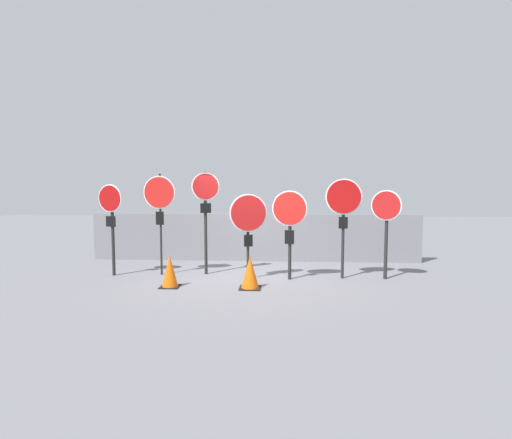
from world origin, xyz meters
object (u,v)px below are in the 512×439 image
at_px(stop_sign_5, 344,206).
at_px(traffic_cone_1, 250,272).
at_px(stop_sign_2, 206,202).
at_px(stop_sign_4, 290,218).
at_px(stop_sign_1, 159,199).
at_px(stop_sign_6, 386,217).
at_px(stop_sign_3, 248,218).
at_px(traffic_cone_0, 170,271).
at_px(stop_sign_0, 111,212).

height_order(stop_sign_5, traffic_cone_1, stop_sign_5).
relative_size(stop_sign_2, stop_sign_4, 1.21).
distance_m(stop_sign_1, stop_sign_6, 5.53).
height_order(stop_sign_1, stop_sign_3, stop_sign_1).
xyz_separation_m(stop_sign_6, traffic_cone_0, (-4.95, -1.04, -1.14)).
relative_size(stop_sign_5, traffic_cone_1, 3.36).
xyz_separation_m(stop_sign_5, traffic_cone_1, (-2.16, -1.05, -1.40)).
distance_m(stop_sign_5, traffic_cone_1, 2.78).
bearing_deg(traffic_cone_0, stop_sign_1, 115.74).
bearing_deg(stop_sign_6, stop_sign_0, -150.30).
bearing_deg(stop_sign_4, stop_sign_0, -170.89).
bearing_deg(stop_sign_1, stop_sign_3, -2.99).
height_order(stop_sign_6, traffic_cone_0, stop_sign_6).
distance_m(traffic_cone_0, traffic_cone_1, 1.79).
distance_m(stop_sign_3, stop_sign_4, 0.98).
relative_size(stop_sign_4, stop_sign_6, 0.99).
distance_m(stop_sign_1, stop_sign_2, 1.14).
xyz_separation_m(stop_sign_5, stop_sign_6, (1.01, 0.00, -0.25)).
height_order(stop_sign_5, stop_sign_6, stop_sign_5).
height_order(stop_sign_4, traffic_cone_1, stop_sign_4).
xyz_separation_m(stop_sign_4, stop_sign_5, (1.29, 0.19, 0.26)).
height_order(stop_sign_3, stop_sign_6, stop_sign_6).
distance_m(stop_sign_1, stop_sign_3, 2.31).
bearing_deg(stop_sign_4, stop_sign_1, -174.25).
xyz_separation_m(stop_sign_4, stop_sign_6, (2.29, 0.19, 0.01)).
bearing_deg(stop_sign_2, stop_sign_4, -30.05).
relative_size(stop_sign_3, stop_sign_5, 0.85).
bearing_deg(stop_sign_2, stop_sign_5, -22.19).
bearing_deg(stop_sign_3, stop_sign_0, 161.64).
xyz_separation_m(stop_sign_3, traffic_cone_0, (-1.68, -0.83, -1.11)).
bearing_deg(stop_sign_4, traffic_cone_0, -151.01).
bearing_deg(traffic_cone_1, stop_sign_2, 132.49).
height_order(stop_sign_3, stop_sign_4, stop_sign_4).
height_order(stop_sign_4, stop_sign_6, stop_sign_6).
height_order(stop_sign_5, traffic_cone_0, stop_sign_5).
xyz_separation_m(stop_sign_0, stop_sign_1, (1.18, 0.15, 0.31)).
bearing_deg(traffic_cone_0, stop_sign_5, 14.76).
bearing_deg(traffic_cone_0, stop_sign_6, 11.90).
distance_m(stop_sign_5, traffic_cone_0, 4.31).
xyz_separation_m(stop_sign_4, traffic_cone_0, (-2.66, -0.85, -1.13)).
bearing_deg(stop_sign_1, stop_sign_6, 4.23).
bearing_deg(stop_sign_2, stop_sign_0, 170.27).
relative_size(stop_sign_3, traffic_cone_0, 2.83).
relative_size(stop_sign_0, stop_sign_6, 1.06).
bearing_deg(stop_sign_5, stop_sign_1, -173.80).
relative_size(stop_sign_5, stop_sign_6, 1.13).
distance_m(stop_sign_2, stop_sign_4, 2.17).
xyz_separation_m(stop_sign_1, traffic_cone_0, (0.56, -1.16, -1.55)).
distance_m(stop_sign_3, traffic_cone_1, 1.40).
distance_m(stop_sign_3, stop_sign_5, 2.29).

